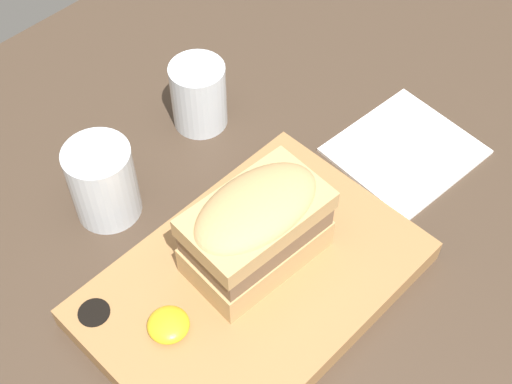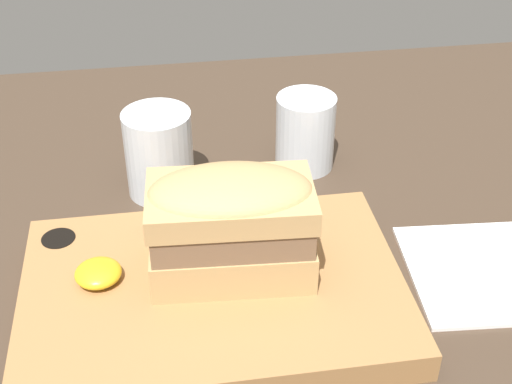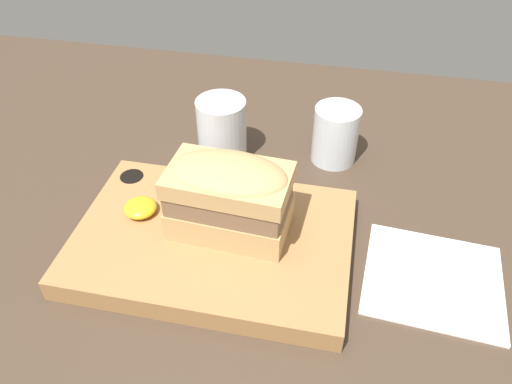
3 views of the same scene
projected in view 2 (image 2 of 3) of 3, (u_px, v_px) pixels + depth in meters
The scene contains 7 objects.
dining_table at pixel (212, 295), 64.42cm from camera, with size 163.21×96.81×2.00cm.
serving_board at pixel (209, 293), 61.11cm from camera, with size 32.32×22.05×2.85cm.
sandwich at pixel (231, 220), 58.71cm from camera, with size 14.10×8.82×9.68cm.
mustard_dollop at pixel (98, 273), 59.98cm from camera, with size 3.97×3.97×1.59cm.
water_glass at pixel (160, 158), 74.23cm from camera, with size 7.09×7.09×9.25cm.
wine_glass at pixel (305, 135), 78.47cm from camera, with size 6.51×6.51×8.42cm.
napkin at pixel (492, 271), 65.30cm from camera, with size 16.16×14.94×0.40cm.
Camera 2 is at (-3.31, -47.77, 45.27)cm, focal length 50.00 mm.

